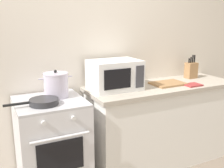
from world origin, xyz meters
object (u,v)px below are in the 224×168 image
Objects in this scene: knife_block at (191,70)px; cutting_board at (168,84)px; stove at (52,148)px; stock_pot at (56,85)px; oven_mitt at (193,85)px; frying_pan at (43,102)px; microwave at (115,75)px.

cutting_board is at bearing -162.75° from knife_block.
stove is 2.97× the size of stock_pot.
oven_mitt is (1.43, -0.23, -0.11)m from stock_pot.
oven_mitt is (1.51, -0.16, 0.47)m from stove.
oven_mitt is (1.59, -0.06, -0.02)m from frying_pan.
stove is at bearing -175.42° from knife_block.
knife_block is (1.07, 0.06, -0.05)m from microwave.
microwave is at bearing 0.32° from stock_pot.
microwave reaches higher than stove.
stock_pot is 0.62× the size of microwave.
frying_pan reaches higher than oven_mitt.
knife_block reaches higher than stove.
frying_pan is 0.79m from microwave.
oven_mitt is at bearing -16.11° from microwave.
oven_mitt is at bearing -9.34° from stock_pot.
knife_block is at bearing 3.31° from microwave.
stove is at bearing 174.00° from oven_mitt.
microwave reaches higher than frying_pan.
stove is at bearing 54.33° from frying_pan.
frying_pan is at bearing 177.99° from oven_mitt.
cutting_board is (1.38, 0.10, -0.02)m from frying_pan.
microwave is 1.07m from knife_block.
stove is 2.56× the size of cutting_board.
stove is 1.39m from cutting_board.
frying_pan is at bearing -166.56° from microwave.
frying_pan reaches higher than stove.
stock_pot is 1.10× the size of knife_block.
frying_pan is 1.39m from cutting_board.
stove is 3.25× the size of knife_block.
stock_pot reaches higher than stove.
stove is at bearing -173.44° from microwave.
stock_pot is 1.45m from oven_mitt.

